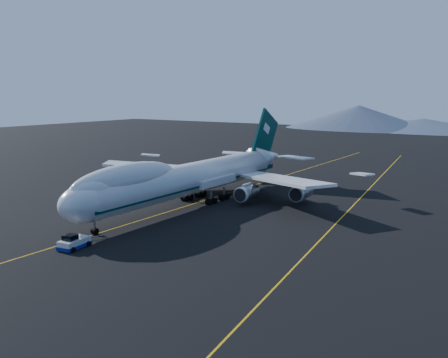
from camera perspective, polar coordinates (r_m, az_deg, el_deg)
The scene contains 5 objects.
ground at distance 105.15m, azimuth -3.83°, elevation -2.95°, with size 500.00×500.00×0.00m, color black.
taxiway_line_main at distance 105.15m, azimuth -3.83°, elevation -2.95°, with size 0.25×220.00×0.01m, color gold.
taxiway_line_side at distance 99.91m, azimuth 13.68°, elevation -3.90°, with size 0.25×200.00×0.01m, color gold.
boeing_747 at distance 104.04m, azimuth -3.85°, elevation 0.17°, with size 59.62×72.43×19.37m.
pushback_tug at distance 79.53m, azimuth -16.73°, elevation -7.07°, with size 3.43×5.37×2.22m.
Camera 1 is at (61.84, -81.78, 23.32)m, focal length 40.00 mm.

